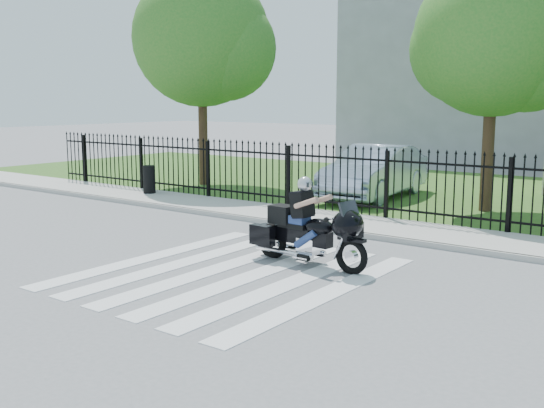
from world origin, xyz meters
The scene contains 12 objects.
ground centered at (0.00, 0.00, 0.00)m, with size 120.00×120.00×0.00m, color slate.
crosswalk centered at (0.00, 0.00, 0.01)m, with size 5.00×5.50×0.01m, color silver, non-canonical shape.
sidewalk centered at (0.00, 5.00, 0.06)m, with size 40.00×2.00×0.12m, color #ADAAA3.
curb centered at (0.00, 4.00, 0.06)m, with size 40.00×0.12×0.12m, color #ADAAA3.
grass_strip centered at (0.00, 12.00, 0.01)m, with size 40.00×12.00×0.02m, color #2F571E.
iron_fence centered at (0.00, 6.00, 0.90)m, with size 26.00×0.04×1.80m.
tree_left centered at (-8.50, 8.50, 5.17)m, with size 4.80×4.80×7.58m.
tree_mid centered at (1.50, 9.00, 4.67)m, with size 4.20×4.20×6.78m.
building_tall centered at (-3.00, 26.00, 6.00)m, with size 15.00×10.00×12.00m, color #999AA1.
motorcycle_rider centered at (0.70, 1.34, 0.69)m, with size 2.55×0.90×1.68m.
parked_car centered at (-2.08, 9.33, 0.84)m, with size 1.73×4.95×1.63m, color #AFBDDC.
litter_bin centered at (-7.94, 5.36, 0.56)m, with size 0.39×0.39×0.87m, color black.
Camera 1 is at (7.09, -8.32, 3.04)m, focal length 42.00 mm.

